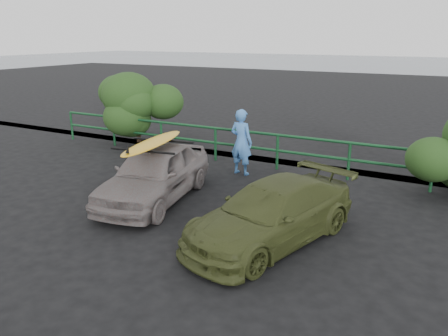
% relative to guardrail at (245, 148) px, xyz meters
% --- Properties ---
extents(ground, '(80.00, 80.00, 0.00)m').
position_rel_guardrail_xyz_m(ground, '(0.00, -5.00, -0.52)').
color(ground, black).
extents(ocean, '(200.00, 200.00, 0.00)m').
position_rel_guardrail_xyz_m(ocean, '(0.00, 55.00, -0.52)').
color(ocean, slate).
rests_on(ocean, ground).
extents(guardrail, '(14.00, 0.08, 1.04)m').
position_rel_guardrail_xyz_m(guardrail, '(0.00, 0.00, 0.00)').
color(guardrail, '#124120').
rests_on(guardrail, ground).
extents(shrub_left, '(3.20, 2.40, 2.22)m').
position_rel_guardrail_xyz_m(shrub_left, '(-4.80, 0.40, 0.59)').
color(shrub_left, '#234318').
rests_on(shrub_left, ground).
extents(shrub_right, '(3.20, 2.40, 2.35)m').
position_rel_guardrail_xyz_m(shrub_right, '(5.00, 0.50, 0.66)').
color(shrub_right, '#234318').
rests_on(shrub_right, ground).
extents(sedan, '(2.09, 3.93, 1.27)m').
position_rel_guardrail_xyz_m(sedan, '(-0.62, -3.57, 0.12)').
color(sedan, slate).
rests_on(sedan, ground).
extents(olive_vehicle, '(2.62, 4.09, 1.10)m').
position_rel_guardrail_xyz_m(olive_vehicle, '(2.55, -4.30, 0.03)').
color(olive_vehicle, '#3A421D').
rests_on(olive_vehicle, ground).
extents(man, '(0.71, 0.52, 1.80)m').
position_rel_guardrail_xyz_m(man, '(0.28, -0.86, 0.38)').
color(man, '#437CC9').
rests_on(man, ground).
extents(roof_rack, '(1.68, 1.31, 0.05)m').
position_rel_guardrail_xyz_m(roof_rack, '(-0.62, -3.57, 0.78)').
color(roof_rack, black).
rests_on(roof_rack, sedan).
extents(surfboard, '(0.97, 2.69, 0.08)m').
position_rel_guardrail_xyz_m(surfboard, '(-0.62, -3.57, 0.84)').
color(surfboard, gold).
rests_on(surfboard, roof_rack).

